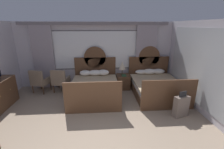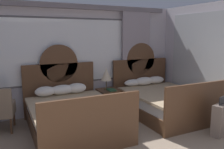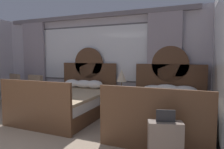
# 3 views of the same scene
# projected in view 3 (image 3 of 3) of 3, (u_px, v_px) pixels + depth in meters

# --- Properties ---
(wall_back_window) EXTENTS (6.41, 0.22, 2.70)m
(wall_back_window) POSITION_uv_depth(u_px,v_px,m) (92.00, 58.00, 5.87)
(wall_back_window) COLOR silver
(wall_back_window) RESTS_ON ground_plane
(bed_near_window) EXTENTS (1.72, 2.24, 1.73)m
(bed_near_window) POSITION_uv_depth(u_px,v_px,m) (69.00, 101.00, 4.93)
(bed_near_window) COLOR brown
(bed_near_window) RESTS_ON ground_plane
(bed_near_mirror) EXTENTS (1.72, 2.24, 1.73)m
(bed_near_mirror) POSITION_uv_depth(u_px,v_px,m) (163.00, 111.00, 4.04)
(bed_near_mirror) COLOR brown
(bed_near_mirror) RESTS_ON ground_plane
(nightstand_between_beds) EXTENTS (0.53, 0.56, 0.59)m
(nightstand_between_beds) POSITION_uv_depth(u_px,v_px,m) (122.00, 102.00, 5.12)
(nightstand_between_beds) COLOR brown
(nightstand_between_beds) RESTS_ON ground_plane
(table_lamp_on_nightstand) EXTENTS (0.27, 0.27, 0.55)m
(table_lamp_on_nightstand) POSITION_uv_depth(u_px,v_px,m) (122.00, 76.00, 5.14)
(table_lamp_on_nightstand) COLOR brown
(table_lamp_on_nightstand) RESTS_ON nightstand_between_beds
(book_on_nightstand) EXTENTS (0.18, 0.26, 0.03)m
(book_on_nightstand) POSITION_uv_depth(u_px,v_px,m) (121.00, 91.00, 4.99)
(book_on_nightstand) COLOR #285133
(book_on_nightstand) RESTS_ON nightstand_between_beds
(armchair_by_window_left) EXTENTS (0.66, 0.66, 0.93)m
(armchair_by_window_left) POSITION_uv_depth(u_px,v_px,m) (40.00, 89.00, 5.90)
(armchair_by_window_left) COLOR #84705B
(armchair_by_window_left) RESTS_ON ground_plane
(armchair_by_window_centre) EXTENTS (0.72, 0.72, 0.93)m
(armchair_by_window_centre) POSITION_uv_depth(u_px,v_px,m) (21.00, 88.00, 6.21)
(armchair_by_window_centre) COLOR #84705B
(armchair_by_window_centre) RESTS_ON ground_plane
(suitcase_on_floor) EXTENTS (0.47, 0.31, 0.78)m
(suitcase_on_floor) POSITION_uv_depth(u_px,v_px,m) (165.00, 145.00, 2.56)
(suitcase_on_floor) COLOR #75665B
(suitcase_on_floor) RESTS_ON ground_plane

